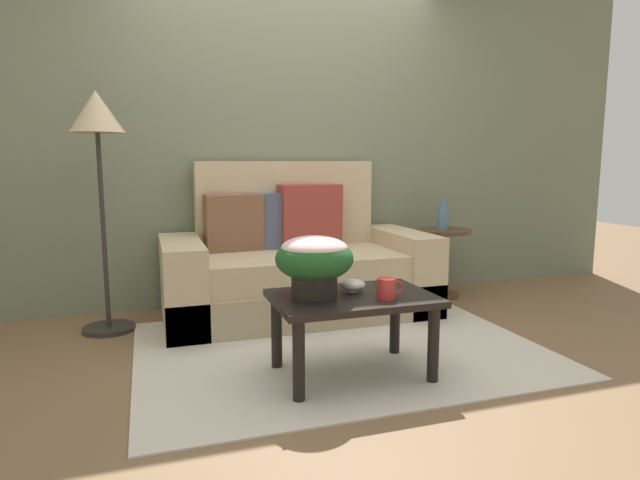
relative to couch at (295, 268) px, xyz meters
The scene contains 11 objects.
ground_plane 0.90m from the couch, 87.42° to the right, with size 14.00×14.00×0.00m, color brown.
wall_back 1.23m from the couch, 85.60° to the left, with size 6.40×0.12×2.92m, color slate.
area_rug 0.90m from the couch, 87.43° to the right, with size 2.35×1.77×0.01m, color beige.
couch is the anchor object (origin of this frame).
coffee_table 1.23m from the couch, 91.66° to the right, with size 0.83×0.55×0.44m.
side_table 1.29m from the couch, ahead, with size 0.44×0.44×0.57m.
floor_lamp 1.60m from the couch, behind, with size 0.34×0.34×1.56m.
potted_plant 1.26m from the couch, 101.03° to the right, with size 0.40×0.40×0.31m.
coffee_mug 1.36m from the couch, 85.79° to the right, with size 0.14×0.09×0.10m.
snack_bowl 1.17m from the couch, 90.48° to the right, with size 0.13×0.13×0.07m.
table_vase 1.33m from the couch, ahead, with size 0.10×0.10×0.25m.
Camera 1 is at (-1.07, -2.89, 1.12)m, focal length 29.88 mm.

